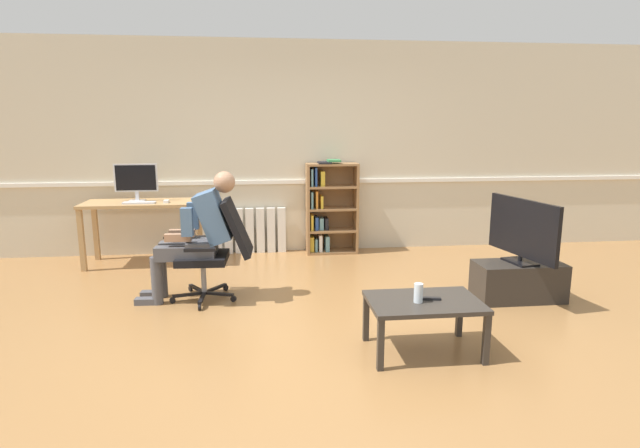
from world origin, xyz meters
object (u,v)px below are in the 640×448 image
object	(u,v)px
bookshelf	(328,209)
spare_remote	(430,299)
person_seated	(198,233)
coffee_table	(424,307)
office_chair	(218,246)
computer_desk	(142,211)
tv_stand	(518,281)
computer_mouse	(166,201)
keyboard	(139,203)
radiator	(250,231)
tv_screen	(523,230)
imac_monitor	(136,179)
drinking_glass	(418,293)

from	to	relation	value
bookshelf	spare_remote	xyz separation A→B (m)	(0.36, -3.02, -0.16)
person_seated	coffee_table	world-z (taller)	person_seated
bookshelf	office_chair	bearing A→B (deg)	-127.16
computer_desk	tv_stand	bearing A→B (deg)	-24.16
computer_desk	computer_mouse	world-z (taller)	computer_mouse
keyboard	bookshelf	size ratio (longest dim) A/B	0.30
bookshelf	keyboard	bearing A→B (deg)	-169.21
computer_desk	spare_remote	size ratio (longest dim) A/B	8.94
computer_mouse	coffee_table	distance (m)	3.49
tv_stand	coffee_table	xyz separation A→B (m)	(-1.26, -1.00, 0.17)
bookshelf	office_chair	xyz separation A→B (m)	(-1.27, -1.68, -0.05)
radiator	tv_screen	xyz separation A→B (m)	(2.60, -2.12, 0.39)
tv_stand	spare_remote	size ratio (longest dim) A/B	5.52
computer_desk	imac_monitor	bearing A→B (deg)	129.69
imac_monitor	bookshelf	world-z (taller)	bookshelf
radiator	drinking_glass	bearing A→B (deg)	-68.03
bookshelf	radiator	size ratio (longest dim) A/B	1.30
spare_remote	computer_desk	bearing A→B (deg)	-126.71
imac_monitor	coffee_table	world-z (taller)	imac_monitor
computer_desk	tv_stand	xyz separation A→B (m)	(3.85, -1.73, -0.46)
tv_stand	tv_screen	world-z (taller)	tv_screen
tv_screen	drinking_glass	bearing A→B (deg)	117.94
bookshelf	coffee_table	xyz separation A→B (m)	(0.31, -3.02, -0.22)
keyboard	tv_stand	xyz separation A→B (m)	(3.84, -1.59, -0.58)
imac_monitor	computer_mouse	world-z (taller)	imac_monitor
spare_remote	bookshelf	bearing A→B (deg)	-163.88
computer_mouse	radiator	xyz separation A→B (m)	(0.94, 0.51, -0.48)
bookshelf	tv_screen	bearing A→B (deg)	-51.96
imac_monitor	computer_desk	bearing A→B (deg)	-50.31
radiator	coffee_table	bearing A→B (deg)	-66.88
person_seated	coffee_table	bearing A→B (deg)	55.00
radiator	office_chair	distance (m)	1.81
computer_mouse	tv_screen	bearing A→B (deg)	-24.40
computer_desk	person_seated	distance (m)	1.60
tv_stand	tv_screen	xyz separation A→B (m)	(0.00, 0.00, 0.50)
radiator	coffee_table	xyz separation A→B (m)	(1.33, -3.12, 0.06)
computer_desk	drinking_glass	xyz separation A→B (m)	(2.53, -2.77, -0.17)
radiator	drinking_glass	distance (m)	3.41
computer_desk	imac_monitor	xyz separation A→B (m)	(-0.06, 0.08, 0.37)
computer_mouse	bookshelf	size ratio (longest dim) A/B	0.08
person_seated	drinking_glass	xyz separation A→B (m)	(1.71, -1.39, -0.18)
imac_monitor	tv_screen	distance (m)	4.32
computer_mouse	spare_remote	size ratio (longest dim) A/B	0.67
computer_desk	office_chair	size ratio (longest dim) A/B	1.37
tv_screen	coffee_table	world-z (taller)	tv_screen
computer_desk	person_seated	size ratio (longest dim) A/B	1.09
computer_desk	imac_monitor	world-z (taller)	imac_monitor
tv_stand	coffee_table	size ratio (longest dim) A/B	1.02
drinking_glass	spare_remote	size ratio (longest dim) A/B	0.93
computer_mouse	office_chair	distance (m)	1.46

